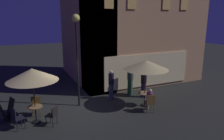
# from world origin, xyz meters

# --- Properties ---
(ground_plane) EXTENTS (60.00, 60.00, 0.00)m
(ground_plane) POSITION_xyz_m (0.00, 0.00, 0.00)
(ground_plane) COLOR #242523
(cafe_building) EXTENTS (8.74, 7.58, 7.44)m
(cafe_building) POSITION_xyz_m (4.23, 3.53, 3.71)
(cafe_building) COLOR tan
(cafe_building) RESTS_ON ground
(street_lamp_near_corner) EXTENTS (0.38, 0.38, 4.70)m
(street_lamp_near_corner) POSITION_xyz_m (0.52, 0.37, 3.49)
(street_lamp_near_corner) COLOR black
(street_lamp_near_corner) RESTS_ON ground
(menu_sandwich_board) EXTENTS (0.82, 0.75, 0.97)m
(menu_sandwich_board) POSITION_xyz_m (-2.92, 0.09, 0.50)
(menu_sandwich_board) COLOR black
(menu_sandwich_board) RESTS_ON ground
(cafe_table_0) EXTENTS (0.62, 0.62, 0.76)m
(cafe_table_0) POSITION_xyz_m (-1.73, -0.68, 0.51)
(cafe_table_0) COLOR black
(cafe_table_0) RESTS_ON ground
(cafe_table_1) EXTENTS (0.68, 0.68, 0.71)m
(cafe_table_1) POSITION_xyz_m (3.65, -1.06, 0.50)
(cafe_table_1) COLOR black
(cafe_table_1) RESTS_ON ground
(patio_umbrella_0) EXTENTS (2.15, 2.15, 2.46)m
(patio_umbrella_0) POSITION_xyz_m (-1.73, -0.68, 2.19)
(patio_umbrella_0) COLOR black
(patio_umbrella_0) RESTS_ON ground
(patio_umbrella_1) EXTENTS (2.28, 2.28, 2.45)m
(patio_umbrella_1) POSITION_xyz_m (3.65, -1.06, 2.20)
(patio_umbrella_1) COLOR black
(patio_umbrella_1) RESTS_ON ground
(cafe_chair_0) EXTENTS (0.48, 0.48, 0.90)m
(cafe_chair_0) POSITION_xyz_m (-1.65, 0.10, 0.55)
(cafe_chair_0) COLOR #563E17
(cafe_chair_0) RESTS_ON ground
(cafe_chair_1) EXTENTS (0.55, 0.55, 0.97)m
(cafe_chair_1) POSITION_xyz_m (-2.52, -1.03, 0.58)
(cafe_chair_1) COLOR black
(cafe_chair_1) RESTS_ON ground
(cafe_chair_2) EXTENTS (0.58, 0.58, 0.85)m
(cafe_chair_2) POSITION_xyz_m (-1.08, -1.26, 0.52)
(cafe_chair_2) COLOR black
(cafe_chair_2) RESTS_ON ground
(cafe_chair_3) EXTENTS (0.52, 0.52, 0.93)m
(cafe_chair_3) POSITION_xyz_m (3.44, -1.88, 0.56)
(cafe_chair_3) COLOR brown
(cafe_chair_3) RESTS_ON ground
(patron_seated_0) EXTENTS (0.40, 0.52, 1.19)m
(patron_seated_0) POSITION_xyz_m (3.48, -1.73, 0.67)
(patron_seated_0) COLOR #7A6F5B
(patron_seated_0) RESTS_ON ground
(patron_standing_1) EXTENTS (0.31, 0.31, 1.69)m
(patron_standing_1) POSITION_xyz_m (2.43, 0.52, 0.86)
(patron_standing_1) COLOR #2C3748
(patron_standing_1) RESTS_ON ground
(patron_standing_2) EXTENTS (0.33, 0.33, 1.66)m
(patron_standing_2) POSITION_xyz_m (4.28, 0.06, 0.84)
(patron_standing_2) COLOR #2D2548
(patron_standing_2) RESTS_ON ground
(patron_standing_3) EXTENTS (0.37, 0.37, 1.81)m
(patron_standing_3) POSITION_xyz_m (3.77, 0.74, 0.91)
(patron_standing_3) COLOR #264D30
(patron_standing_3) RESTS_ON ground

